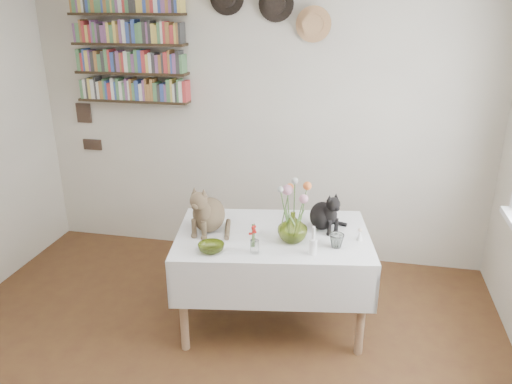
% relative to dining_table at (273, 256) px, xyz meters
% --- Properties ---
extents(room, '(4.08, 4.58, 2.58)m').
position_rel_dining_table_xyz_m(room, '(-0.33, -1.15, 0.71)').
color(room, brown).
rests_on(room, ground).
extents(dining_table, '(1.45, 1.06, 0.71)m').
position_rel_dining_table_xyz_m(dining_table, '(0.00, 0.00, 0.00)').
color(dining_table, white).
rests_on(dining_table, room).
extents(tabby_cat, '(0.30, 0.35, 0.36)m').
position_rel_dining_table_xyz_m(tabby_cat, '(-0.45, -0.03, 0.36)').
color(tabby_cat, brown).
rests_on(tabby_cat, dining_table).
extents(black_cat, '(0.31, 0.31, 0.29)m').
position_rel_dining_table_xyz_m(black_cat, '(0.32, 0.17, 0.32)').
color(black_cat, black).
rests_on(black_cat, dining_table).
extents(flower_vase, '(0.21, 0.21, 0.21)m').
position_rel_dining_table_xyz_m(flower_vase, '(0.15, -0.09, 0.28)').
color(flower_vase, '#9CB03E').
rests_on(flower_vase, dining_table).
extents(green_bowl, '(0.24, 0.24, 0.05)m').
position_rel_dining_table_xyz_m(green_bowl, '(-0.34, -0.34, 0.20)').
color(green_bowl, '#9CB03E').
rests_on(green_bowl, dining_table).
extents(drinking_glass, '(0.13, 0.13, 0.09)m').
position_rel_dining_table_xyz_m(drinking_glass, '(0.44, -0.12, 0.22)').
color(drinking_glass, white).
rests_on(drinking_glass, dining_table).
extents(candlestick, '(0.05, 0.05, 0.19)m').
position_rel_dining_table_xyz_m(candlestick, '(0.30, -0.24, 0.24)').
color(candlestick, white).
rests_on(candlestick, dining_table).
extents(berry_jar, '(0.06, 0.06, 0.23)m').
position_rel_dining_table_xyz_m(berry_jar, '(-0.07, -0.31, 0.28)').
color(berry_jar, white).
rests_on(berry_jar, dining_table).
extents(porcelain_figurine, '(0.05, 0.05, 0.09)m').
position_rel_dining_table_xyz_m(porcelain_figurine, '(0.59, 0.02, 0.21)').
color(porcelain_figurine, white).
rests_on(porcelain_figurine, dining_table).
extents(flower_bouquet, '(0.17, 0.12, 0.39)m').
position_rel_dining_table_xyz_m(flower_bouquet, '(0.14, -0.07, 0.52)').
color(flower_bouquet, '#4C7233').
rests_on(flower_bouquet, flower_vase).
extents(bookshelf_unit, '(1.00, 0.16, 0.91)m').
position_rel_dining_table_xyz_m(bookshelf_unit, '(-1.43, 1.01, 1.31)').
color(bookshelf_unit, black).
rests_on(bookshelf_unit, room).
extents(wall_hats, '(0.98, 0.09, 0.48)m').
position_rel_dining_table_xyz_m(wall_hats, '(-0.21, 1.03, 1.63)').
color(wall_hats, black).
rests_on(wall_hats, room).
extents(wall_art_plaques, '(0.21, 0.02, 0.44)m').
position_rel_dining_table_xyz_m(wall_art_plaques, '(-1.96, 1.08, 0.59)').
color(wall_art_plaques, '#38281E').
rests_on(wall_art_plaques, room).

